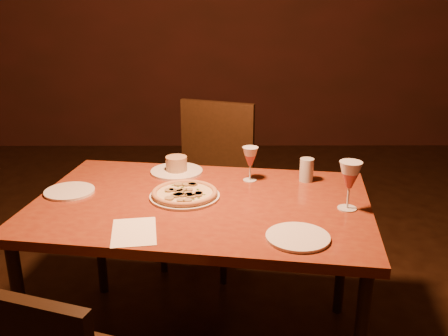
{
  "coord_description": "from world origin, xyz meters",
  "views": [
    {
      "loc": [
        0.18,
        -1.62,
        1.53
      ],
      "look_at": [
        0.19,
        0.31,
        0.86
      ],
      "focal_mm": 40.0,
      "sensor_mm": 36.0,
      "label": 1
    }
  ],
  "objects": [
    {
      "name": "wine_glass_right",
      "position": [
        0.68,
        0.18,
        0.83
      ],
      "size": [
        0.09,
        0.09,
        0.2
      ],
      "primitive_type": null,
      "color": "#A64645",
      "rests_on": "dining_table"
    },
    {
      "name": "wine_glass_far",
      "position": [
        0.31,
        0.5,
        0.81
      ],
      "size": [
        0.07,
        0.07,
        0.16
      ],
      "primitive_type": null,
      "color": "#A64645",
      "rests_on": "dining_table"
    },
    {
      "name": "chair_far",
      "position": [
        0.11,
        1.12,
        0.53
      ],
      "size": [
        0.58,
        0.58,
        0.94
      ],
      "rotation": [
        0.0,
        0.0,
        -0.35
      ],
      "color": "black",
      "rests_on": "floor"
    },
    {
      "name": "side_plate_near",
      "position": [
        0.45,
        -0.07,
        0.74
      ],
      "size": [
        0.22,
        0.22,
        0.01
      ],
      "primitive_type": "cylinder",
      "color": "silver",
      "rests_on": "dining_table"
    },
    {
      "name": "water_tumbler",
      "position": [
        0.56,
        0.5,
        0.78
      ],
      "size": [
        0.06,
        0.06,
        0.11
      ],
      "primitive_type": "cylinder",
      "color": "#ACB6BB",
      "rests_on": "dining_table"
    },
    {
      "name": "ramekin_saucer",
      "position": [
        -0.03,
        0.61,
        0.76
      ],
      "size": [
        0.25,
        0.25,
        0.08
      ],
      "color": "silver",
      "rests_on": "dining_table"
    },
    {
      "name": "dining_table",
      "position": [
        0.1,
        0.26,
        0.67
      ],
      "size": [
        1.48,
        1.08,
        0.73
      ],
      "rotation": [
        0.0,
        0.0,
        -0.15
      ],
      "color": "brown",
      "rests_on": "floor"
    },
    {
      "name": "side_plate_left",
      "position": [
        -0.47,
        0.36,
        0.74
      ],
      "size": [
        0.21,
        0.21,
        0.01
      ],
      "primitive_type": "cylinder",
      "color": "silver",
      "rests_on": "dining_table"
    },
    {
      "name": "menu_card",
      "position": [
        -0.13,
        -0.02,
        0.73
      ],
      "size": [
        0.19,
        0.25,
        0.0
      ],
      "primitive_type": "cube",
      "rotation": [
        0.0,
        0.0,
        0.15
      ],
      "color": "white",
      "rests_on": "dining_table"
    },
    {
      "name": "pizza_plate",
      "position": [
        0.03,
        0.3,
        0.75
      ],
      "size": [
        0.29,
        0.29,
        0.03
      ],
      "color": "silver",
      "rests_on": "dining_table"
    }
  ]
}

